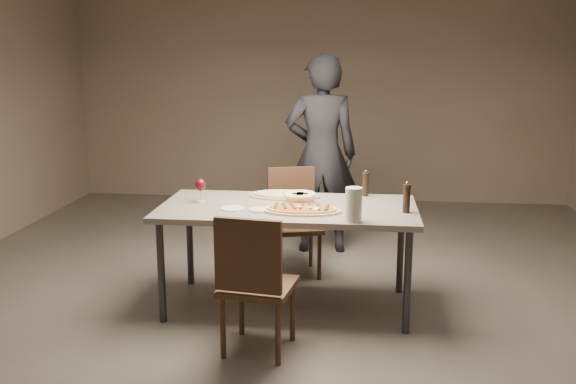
# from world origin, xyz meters

# --- Properties ---
(room) EXTENTS (7.00, 7.00, 7.00)m
(room) POSITION_xyz_m (0.00, 0.00, 1.40)
(room) COLOR #605952
(room) RESTS_ON ground
(dining_table) EXTENTS (1.80, 0.90, 0.75)m
(dining_table) POSITION_xyz_m (0.00, 0.00, 0.69)
(dining_table) COLOR gray
(dining_table) RESTS_ON ground
(zucchini_pizza) EXTENTS (0.54, 0.30, 0.05)m
(zucchini_pizza) POSITION_xyz_m (0.11, -0.16, 0.77)
(zucchini_pizza) COLOR tan
(zucchini_pizza) RESTS_ON dining_table
(ham_pizza) EXTENTS (0.53, 0.29, 0.04)m
(ham_pizza) POSITION_xyz_m (-0.06, 0.28, 0.77)
(ham_pizza) COLOR tan
(ham_pizza) RESTS_ON dining_table
(bread_basket) EXTENTS (0.23, 0.23, 0.08)m
(bread_basket) POSITION_xyz_m (0.08, 0.07, 0.80)
(bread_basket) COLOR beige
(bread_basket) RESTS_ON dining_table
(oil_dish) EXTENTS (0.14, 0.14, 0.02)m
(oil_dish) POSITION_xyz_m (-0.18, -0.17, 0.76)
(oil_dish) COLOR white
(oil_dish) RESTS_ON dining_table
(pepper_mill_left) EXTENTS (0.06, 0.06, 0.21)m
(pepper_mill_left) POSITION_xyz_m (0.81, -0.10, 0.85)
(pepper_mill_left) COLOR black
(pepper_mill_left) RESTS_ON dining_table
(pepper_mill_right) EXTENTS (0.05, 0.05, 0.20)m
(pepper_mill_right) POSITION_xyz_m (0.54, 0.38, 0.84)
(pepper_mill_right) COLOR black
(pepper_mill_right) RESTS_ON dining_table
(carafe) EXTENTS (0.11, 0.11, 0.22)m
(carafe) POSITION_xyz_m (0.46, -0.38, 0.86)
(carafe) COLOR silver
(carafe) RESTS_ON dining_table
(wine_glass) EXTENTS (0.08, 0.08, 0.17)m
(wine_glass) POSITION_xyz_m (-0.64, 0.05, 0.87)
(wine_glass) COLOR silver
(wine_glass) RESTS_ON dining_table
(side_plate) EXTENTS (0.16, 0.16, 0.01)m
(side_plate) POSITION_xyz_m (-0.37, -0.14, 0.76)
(side_plate) COLOR white
(side_plate) RESTS_ON dining_table
(chair_near) EXTENTS (0.48, 0.48, 0.89)m
(chair_near) POSITION_xyz_m (-0.12, -0.79, 0.50)
(chair_near) COLOR #412A1B
(chair_near) RESTS_ON ground
(chair_far) EXTENTS (0.51, 0.51, 0.87)m
(chair_far) POSITION_xyz_m (-0.04, 0.77, 0.49)
(chair_far) COLOR #412A1B
(chair_far) RESTS_ON ground
(diner) EXTENTS (0.70, 0.51, 1.80)m
(diner) POSITION_xyz_m (0.15, 1.38, 0.90)
(diner) COLOR black
(diner) RESTS_ON ground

